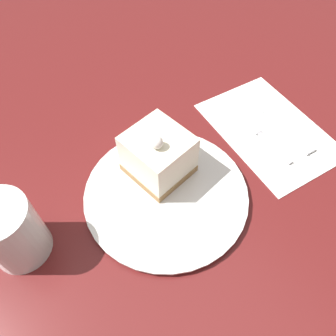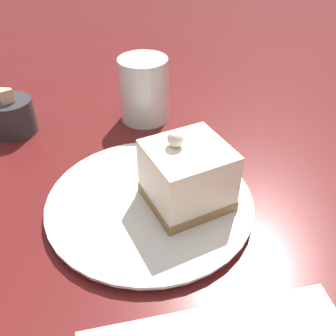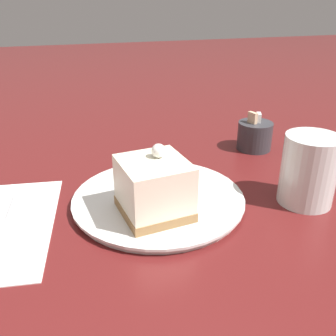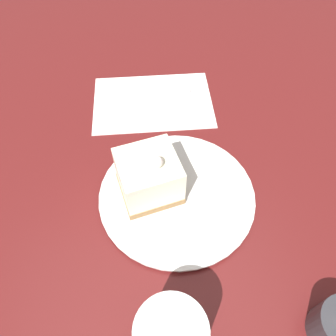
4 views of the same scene
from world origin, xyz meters
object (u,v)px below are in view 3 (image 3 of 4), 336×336
cake_slice (151,188)px  knife (5,229)px  drinking_glass (309,170)px  sugar_bowl (255,135)px  plate (158,199)px

cake_slice → knife: bearing=164.8°
knife → drinking_glass: 0.44m
sugar_bowl → drinking_glass: 0.22m
plate → knife: size_ratio=1.58×
knife → drinking_glass: drinking_glass is taller
plate → cake_slice: cake_slice is taller
drinking_glass → plate: bearing=164.8°
plate → knife: (-0.22, -0.01, -0.00)m
cake_slice → knife: size_ratio=0.63×
sugar_bowl → drinking_glass: bearing=-97.6°
knife → sugar_bowl: bearing=25.9°
knife → plate: bearing=9.6°
sugar_bowl → drinking_glass: drinking_glass is taller
knife → sugar_bowl: size_ratio=2.10×
knife → sugar_bowl: (0.47, 0.17, 0.02)m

